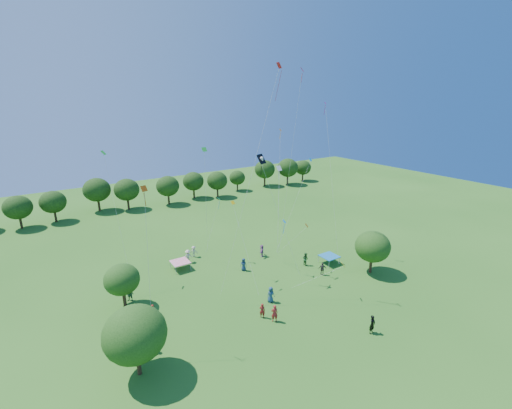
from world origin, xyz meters
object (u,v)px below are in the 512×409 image
object	(u,v)px
man_in_black	(372,325)
tent_blue	(329,256)
red_high_kite	(267,118)
near_tree_west	(135,334)
near_tree_north	(122,280)
near_tree_east	(373,247)
pirate_kite	(262,162)
tent_red_stripe	(180,262)

from	to	relation	value
man_in_black	tent_blue	bearing A→B (deg)	51.68
red_high_kite	near_tree_west	bearing A→B (deg)	-162.47
near_tree_north	man_in_black	world-z (taller)	near_tree_north
near_tree_east	pirate_kite	bearing A→B (deg)	152.21
pirate_kite	red_high_kite	distance (m)	5.70
near_tree_east	man_in_black	size ratio (longest dim) A/B	2.95
near_tree_west	near_tree_east	distance (m)	29.46
man_in_black	near_tree_north	bearing A→B (deg)	127.42
near_tree_east	tent_red_stripe	xyz separation A→B (m)	(-20.04, 14.11, -2.53)
near_tree_north	pirate_kite	xyz separation A→B (m)	(15.77, -2.85, 11.34)
tent_blue	near_tree_west	bearing A→B (deg)	-167.91
near_tree_north	man_in_black	size ratio (longest dim) A/B	2.60
pirate_kite	tent_red_stripe	bearing A→B (deg)	135.31
near_tree_north	man_in_black	distance (m)	25.49
near_tree_east	tent_red_stripe	size ratio (longest dim) A/B	2.52
tent_red_stripe	man_in_black	bearing A→B (deg)	-64.74
tent_red_stripe	red_high_kite	world-z (taller)	red_high_kite
near_tree_west	tent_red_stripe	size ratio (longest dim) A/B	2.74
tent_red_stripe	red_high_kite	xyz separation A→B (m)	(6.40, -10.15, 18.46)
near_tree_west	near_tree_north	bearing A→B (deg)	82.89
man_in_black	near_tree_west	bearing A→B (deg)	151.22
near_tree_east	pirate_kite	distance (m)	17.79
near_tree_west	tent_red_stripe	xyz separation A→B (m)	(9.40, 15.14, -2.77)
tent_blue	pirate_kite	world-z (taller)	pirate_kite
tent_red_stripe	man_in_black	size ratio (longest dim) A/B	1.17
tent_blue	red_high_kite	bearing A→B (deg)	-176.09
near_tree_west	pirate_kite	bearing A→B (deg)	23.87
tent_blue	pirate_kite	xyz separation A→B (m)	(-9.76, 1.81, 13.53)
near_tree_west	pirate_kite	world-z (taller)	pirate_kite
tent_red_stripe	tent_blue	distance (m)	19.80
tent_blue	near_tree_east	bearing A→B (deg)	-60.95
near_tree_west	near_tree_north	size ratio (longest dim) A/B	1.23
near_tree_north	red_high_kite	distance (m)	22.45
near_tree_north	near_tree_east	xyz separation A→B (m)	(28.14, -9.37, 0.34)
near_tree_west	man_in_black	xyz separation A→B (m)	(19.82, -6.95, -2.87)
tent_red_stripe	tent_blue	bearing A→B (deg)	-28.33
near_tree_west	tent_red_stripe	world-z (taller)	near_tree_west
red_high_kite	man_in_black	bearing A→B (deg)	-71.38
pirate_kite	near_tree_west	bearing A→B (deg)	-156.13
tent_red_stripe	near_tree_north	bearing A→B (deg)	-149.68
near_tree_west	near_tree_east	world-z (taller)	near_tree_west
near_tree_east	red_high_kite	world-z (taller)	red_high_kite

